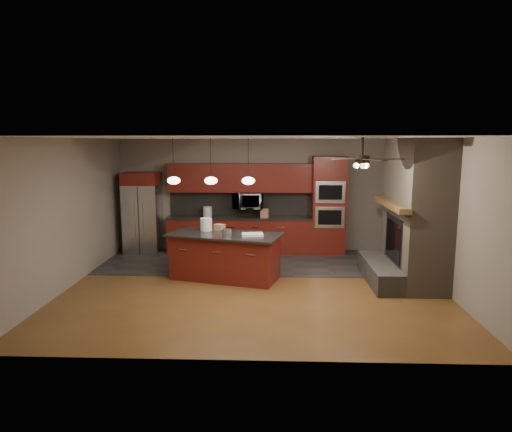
{
  "coord_description": "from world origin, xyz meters",
  "views": [
    {
      "loc": [
        0.34,
        -8.38,
        2.73
      ],
      "look_at": [
        0.01,
        0.6,
        1.26
      ],
      "focal_mm": 32.0,
      "sensor_mm": 36.0,
      "label": 1
    }
  ],
  "objects_px": {
    "refrigerator": "(143,213)",
    "cardboard_box": "(219,227)",
    "white_bucket": "(206,224)",
    "paint_tray": "(252,234)",
    "counter_bucket": "(207,212)",
    "counter_box": "(265,213)",
    "paint_can": "(226,233)",
    "kitchen_island": "(225,256)",
    "oven_tower": "(328,206)",
    "microwave": "(248,200)"
  },
  "relations": [
    {
      "from": "paint_tray",
      "to": "cardboard_box",
      "type": "bearing_deg",
      "value": 138.56
    },
    {
      "from": "microwave",
      "to": "cardboard_box",
      "type": "bearing_deg",
      "value": -104.36
    },
    {
      "from": "kitchen_island",
      "to": "paint_tray",
      "type": "height_order",
      "value": "paint_tray"
    },
    {
      "from": "white_bucket",
      "to": "counter_box",
      "type": "xyz_separation_m",
      "value": [
        1.17,
        1.85,
        -0.04
      ]
    },
    {
      "from": "paint_tray",
      "to": "cardboard_box",
      "type": "relative_size",
      "value": 2.1
    },
    {
      "from": "paint_can",
      "to": "cardboard_box",
      "type": "relative_size",
      "value": 1.01
    },
    {
      "from": "paint_tray",
      "to": "counter_box",
      "type": "relative_size",
      "value": 1.95
    },
    {
      "from": "microwave",
      "to": "kitchen_island",
      "type": "height_order",
      "value": "microwave"
    },
    {
      "from": "refrigerator",
      "to": "counter_box",
      "type": "xyz_separation_m",
      "value": [
        3.02,
        0.03,
        0.01
      ]
    },
    {
      "from": "refrigerator",
      "to": "counter_bucket",
      "type": "xyz_separation_m",
      "value": [
        1.6,
        0.08,
        0.03
      ]
    },
    {
      "from": "microwave",
      "to": "kitchen_island",
      "type": "distance_m",
      "value": 2.44
    },
    {
      "from": "white_bucket",
      "to": "counter_bucket",
      "type": "height_order",
      "value": "white_bucket"
    },
    {
      "from": "paint_can",
      "to": "counter_bucket",
      "type": "relative_size",
      "value": 0.8
    },
    {
      "from": "kitchen_island",
      "to": "white_bucket",
      "type": "height_order",
      "value": "white_bucket"
    },
    {
      "from": "kitchen_island",
      "to": "paint_tray",
      "type": "bearing_deg",
      "value": 0.88
    },
    {
      "from": "counter_bucket",
      "to": "counter_box",
      "type": "xyz_separation_m",
      "value": [
        1.42,
        -0.05,
        -0.02
      ]
    },
    {
      "from": "white_bucket",
      "to": "counter_box",
      "type": "height_order",
      "value": "white_bucket"
    },
    {
      "from": "refrigerator",
      "to": "paint_can",
      "type": "xyz_separation_m",
      "value": [
        2.31,
        -2.35,
        -0.01
      ]
    },
    {
      "from": "white_bucket",
      "to": "counter_box",
      "type": "distance_m",
      "value": 2.19
    },
    {
      "from": "refrigerator",
      "to": "paint_can",
      "type": "distance_m",
      "value": 3.3
    },
    {
      "from": "microwave",
      "to": "refrigerator",
      "type": "xyz_separation_m",
      "value": [
        -2.6,
        -0.13,
        -0.3
      ]
    },
    {
      "from": "microwave",
      "to": "paint_can",
      "type": "height_order",
      "value": "microwave"
    },
    {
      "from": "cardboard_box",
      "to": "counter_box",
      "type": "relative_size",
      "value": 0.93
    },
    {
      "from": "white_bucket",
      "to": "counter_bucket",
      "type": "bearing_deg",
      "value": 97.35
    },
    {
      "from": "microwave",
      "to": "refrigerator",
      "type": "relative_size",
      "value": 0.37
    },
    {
      "from": "white_bucket",
      "to": "paint_tray",
      "type": "relative_size",
      "value": 0.63
    },
    {
      "from": "oven_tower",
      "to": "white_bucket",
      "type": "distance_m",
      "value": 3.32
    },
    {
      "from": "refrigerator",
      "to": "cardboard_box",
      "type": "xyz_separation_m",
      "value": [
        2.11,
        -1.76,
        -0.01
      ]
    },
    {
      "from": "white_bucket",
      "to": "paint_tray",
      "type": "bearing_deg",
      "value": -25.56
    },
    {
      "from": "microwave",
      "to": "counter_bucket",
      "type": "relative_size",
      "value": 2.94
    },
    {
      "from": "white_bucket",
      "to": "paint_can",
      "type": "height_order",
      "value": "white_bucket"
    },
    {
      "from": "counter_bucket",
      "to": "paint_tray",
      "type": "bearing_deg",
      "value": -62.71
    },
    {
      "from": "paint_tray",
      "to": "counter_box",
      "type": "height_order",
      "value": "counter_box"
    },
    {
      "from": "kitchen_island",
      "to": "counter_box",
      "type": "height_order",
      "value": "counter_box"
    },
    {
      "from": "refrigerator",
      "to": "paint_can",
      "type": "height_order",
      "value": "refrigerator"
    },
    {
      "from": "paint_tray",
      "to": "counter_bucket",
      "type": "bearing_deg",
      "value": 112.19
    },
    {
      "from": "paint_tray",
      "to": "cardboard_box",
      "type": "height_order",
      "value": "cardboard_box"
    },
    {
      "from": "cardboard_box",
      "to": "microwave",
      "type": "bearing_deg",
      "value": 109.79
    },
    {
      "from": "white_bucket",
      "to": "oven_tower",
      "type": "bearing_deg",
      "value": 34.74
    },
    {
      "from": "microwave",
      "to": "paint_tray",
      "type": "relative_size",
      "value": 1.77
    },
    {
      "from": "white_bucket",
      "to": "counter_bucket",
      "type": "relative_size",
      "value": 1.04
    },
    {
      "from": "refrigerator",
      "to": "white_bucket",
      "type": "bearing_deg",
      "value": -44.6
    },
    {
      "from": "microwave",
      "to": "white_bucket",
      "type": "height_order",
      "value": "microwave"
    },
    {
      "from": "counter_bucket",
      "to": "refrigerator",
      "type": "bearing_deg",
      "value": -177.09
    },
    {
      "from": "paint_can",
      "to": "counter_box",
      "type": "relative_size",
      "value": 0.94
    },
    {
      "from": "white_bucket",
      "to": "refrigerator",
      "type": "bearing_deg",
      "value": 135.4
    },
    {
      "from": "oven_tower",
      "to": "microwave",
      "type": "distance_m",
      "value": 1.98
    },
    {
      "from": "microwave",
      "to": "kitchen_island",
      "type": "xyz_separation_m",
      "value": [
        -0.34,
        -2.27,
        -0.84
      ]
    },
    {
      "from": "oven_tower",
      "to": "paint_tray",
      "type": "distance_m",
      "value": 2.95
    },
    {
      "from": "refrigerator",
      "to": "kitchen_island",
      "type": "relative_size",
      "value": 0.83
    }
  ]
}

